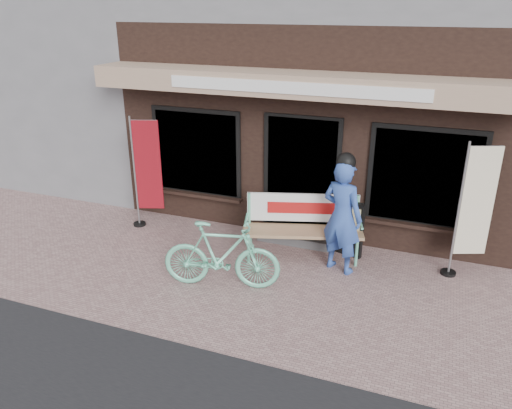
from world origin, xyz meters
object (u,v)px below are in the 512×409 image
at_px(bicycle, 221,255).
at_px(nobori_red, 146,171).
at_px(menu_stand, 349,228).
at_px(person, 342,215).
at_px(bench, 303,221).
at_px(nobori_cream, 473,209).

relative_size(bicycle, nobori_red, 0.82).
height_order(nobori_red, menu_stand, nobori_red).
bearing_deg(person, nobori_red, -165.83).
xyz_separation_m(bicycle, menu_stand, (1.55, 1.66, -0.03)).
distance_m(bench, person, 0.79).
bearing_deg(menu_stand, nobori_cream, 16.71).
distance_m(bench, menu_stand, 0.78).
bearing_deg(nobori_cream, bicycle, -175.61).
relative_size(bench, bicycle, 1.16).
xyz_separation_m(nobori_cream, menu_stand, (-1.79, 0.02, -0.61)).
distance_m(person, nobori_cream, 1.91).
distance_m(nobori_red, menu_stand, 3.76).
relative_size(person, bicycle, 1.11).
bearing_deg(bench, menu_stand, 5.20).
xyz_separation_m(nobori_red, menu_stand, (3.72, 0.15, -0.59)).
xyz_separation_m(bench, bicycle, (-0.83, -1.36, -0.10)).
xyz_separation_m(bicycle, nobori_cream, (3.34, 1.64, 0.58)).
relative_size(person, nobori_red, 0.92).
height_order(bicycle, nobori_cream, nobori_cream).
bearing_deg(bicycle, bench, -44.79).
bearing_deg(bench, person, -37.04).
height_order(person, bicycle, person).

